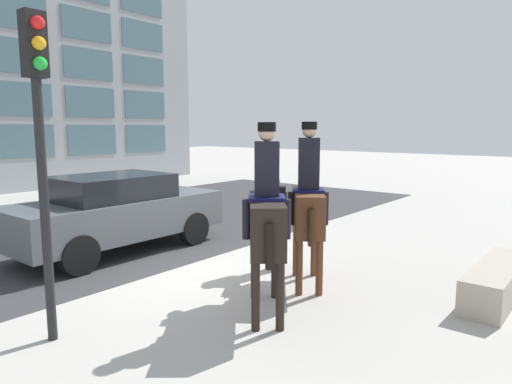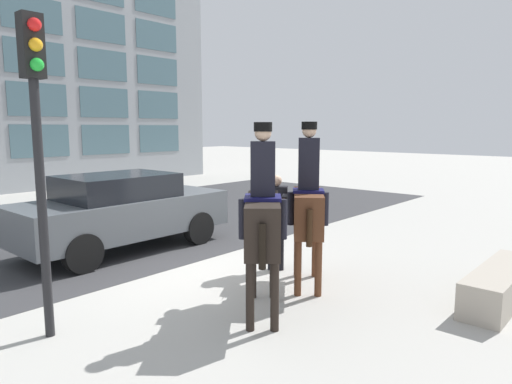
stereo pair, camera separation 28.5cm
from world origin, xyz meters
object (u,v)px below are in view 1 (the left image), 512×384
mounted_horse_companion (308,205)px  street_car_near_lane (116,211)px  planter_ledge (497,282)px  traffic_light (40,125)px  pedestrian_bystander (275,215)px  mounted_horse_lead (266,218)px

mounted_horse_companion → street_car_near_lane: bearing=63.7°
street_car_near_lane → planter_ledge: (2.03, -6.71, -0.59)m
mounted_horse_companion → planter_ledge: bearing=-100.9°
street_car_near_lane → planter_ledge: 7.04m
traffic_light → planter_ledge: size_ratio=1.69×
mounted_horse_companion → street_car_near_lane: 4.24m
street_car_near_lane → traffic_light: bearing=-135.0°
traffic_light → planter_ledge: bearing=-38.4°
pedestrian_bystander → planter_ledge: size_ratio=0.76×
pedestrian_bystander → traffic_light: size_ratio=0.45×
planter_ledge → mounted_horse_companion: bearing=116.0°
traffic_light → planter_ledge: traffic_light is taller
mounted_horse_lead → street_car_near_lane: 4.39m
mounted_horse_companion → pedestrian_bystander: size_ratio=1.53×
mounted_horse_companion → pedestrian_bystander: bearing=35.7°
mounted_horse_lead → mounted_horse_companion: mounted_horse_companion is taller
street_car_near_lane → mounted_horse_companion: bearing=-79.4°
pedestrian_bystander → traffic_light: (-3.89, 0.44, 1.56)m
mounted_horse_companion → planter_ledge: mounted_horse_companion is taller
mounted_horse_lead → pedestrian_bystander: size_ratio=1.52×
mounted_horse_lead → street_car_near_lane: bearing=42.7°
traffic_light → planter_ledge: 6.64m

